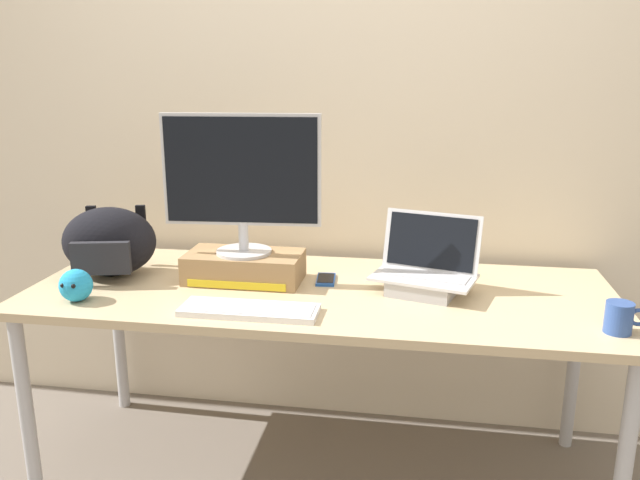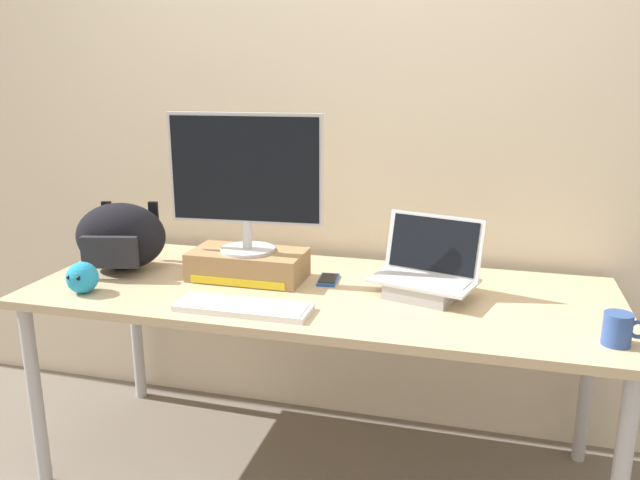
# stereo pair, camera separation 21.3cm
# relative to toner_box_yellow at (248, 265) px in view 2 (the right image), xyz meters

# --- Properties ---
(ground_plane) EXTENTS (20.00, 20.00, 0.00)m
(ground_plane) POSITION_rel_toner_box_yellow_xyz_m (0.29, -0.05, -0.80)
(ground_plane) COLOR #70665B
(back_wall) EXTENTS (7.00, 0.10, 2.60)m
(back_wall) POSITION_rel_toner_box_yellow_xyz_m (0.29, 0.46, 0.50)
(back_wall) COLOR beige
(back_wall) RESTS_ON ground
(desk) EXTENTS (2.07, 0.80, 0.74)m
(desk) POSITION_rel_toner_box_yellow_xyz_m (0.29, -0.05, -0.11)
(desk) COLOR tan
(desk) RESTS_ON ground
(toner_box_yellow) EXTENTS (0.42, 0.22, 0.11)m
(toner_box_yellow) POSITION_rel_toner_box_yellow_xyz_m (0.00, 0.00, 0.00)
(toner_box_yellow) COLOR #9E7A51
(toner_box_yellow) RESTS_ON desk
(desktop_monitor) EXTENTS (0.57, 0.20, 0.51)m
(desktop_monitor) POSITION_rel_toner_box_yellow_xyz_m (0.00, -0.00, 0.33)
(desktop_monitor) COLOR silver
(desktop_monitor) RESTS_ON toner_box_yellow
(open_laptop) EXTENTS (0.39, 0.30, 0.27)m
(open_laptop) POSITION_rel_toner_box_yellow_xyz_m (0.66, -0.02, 0.00)
(open_laptop) COLOR #ADADB2
(open_laptop) RESTS_ON desk
(external_keyboard) EXTENTS (0.44, 0.15, 0.02)m
(external_keyboard) POSITION_rel_toner_box_yellow_xyz_m (0.11, -0.31, -0.04)
(external_keyboard) COLOR white
(external_keyboard) RESTS_ON desk
(messenger_backpack) EXTENTS (0.39, 0.32, 0.26)m
(messenger_backpack) POSITION_rel_toner_box_yellow_xyz_m (-0.52, -0.02, 0.08)
(messenger_backpack) COLOR black
(messenger_backpack) RESTS_ON desk
(coffee_mug) EXTENTS (0.12, 0.08, 0.09)m
(coffee_mug) POSITION_rel_toner_box_yellow_xyz_m (1.23, -0.29, -0.01)
(coffee_mug) COLOR #2D4C93
(coffee_mug) RESTS_ON desk
(cell_phone) EXTENTS (0.08, 0.14, 0.01)m
(cell_phone) POSITION_rel_toner_box_yellow_xyz_m (0.30, 0.04, -0.05)
(cell_phone) COLOR #19479E
(cell_phone) RESTS_ON desk
(plush_toy) EXTENTS (0.11, 0.11, 0.11)m
(plush_toy) POSITION_rel_toner_box_yellow_xyz_m (-0.50, -0.30, 0.00)
(plush_toy) COLOR #2393CC
(plush_toy) RESTS_ON desk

